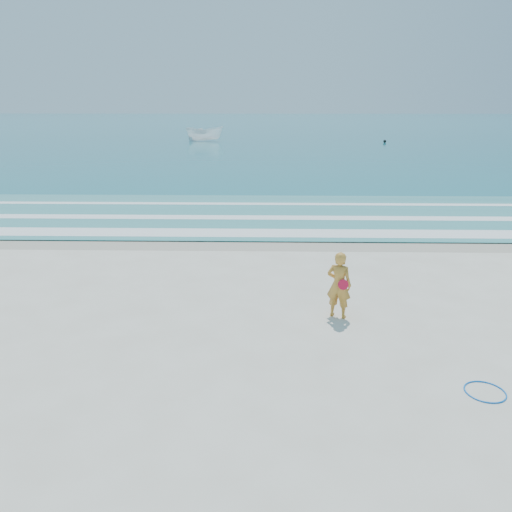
{
  "coord_description": "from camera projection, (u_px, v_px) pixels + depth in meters",
  "views": [
    {
      "loc": [
        0.46,
        -10.2,
        5.46
      ],
      "look_at": [
        0.14,
        4.0,
        1.0
      ],
      "focal_mm": 35.0,
      "sensor_mm": 36.0,
      "label": 1
    }
  ],
  "objects": [
    {
      "name": "foam_near",
      "position": [
        256.0,
        233.0,
        21.19
      ],
      "size": [
        400.0,
        1.4,
        0.01
      ],
      "primitive_type": "cube",
      "color": "white",
      "rests_on": "shallow"
    },
    {
      "name": "woman",
      "position": [
        339.0,
        285.0,
        12.89
      ],
      "size": [
        0.76,
        0.65,
        1.78
      ],
      "color": "#C7852F",
      "rests_on": "ground"
    },
    {
      "name": "wet_sand",
      "position": [
        255.0,
        242.0,
        19.96
      ],
      "size": [
        400.0,
        2.4,
        0.0
      ],
      "primitive_type": "cube",
      "color": "#B2A893",
      "rests_on": "ground"
    },
    {
      "name": "foam_far",
      "position": [
        259.0,
        204.0,
        27.1
      ],
      "size": [
        400.0,
        0.6,
        0.01
      ],
      "primitive_type": "cube",
      "color": "white",
      "rests_on": "shallow"
    },
    {
      "name": "ground",
      "position": [
        246.0,
        350.0,
        11.38
      ],
      "size": [
        400.0,
        400.0,
        0.0
      ],
      "primitive_type": "plane",
      "color": "silver",
      "rests_on": "ground"
    },
    {
      "name": "buoy",
      "position": [
        385.0,
        141.0,
        65.58
      ],
      "size": [
        0.39,
        0.39,
        0.39
      ],
      "primitive_type": "sphere",
      "color": "black",
      "rests_on": "ocean"
    },
    {
      "name": "ocean",
      "position": [
        266.0,
        125.0,
        111.52
      ],
      "size": [
        400.0,
        190.0,
        0.04
      ],
      "primitive_type": "cube",
      "color": "#19727F",
      "rests_on": "ground"
    },
    {
      "name": "boat",
      "position": [
        205.0,
        134.0,
        67.81
      ],
      "size": [
        5.31,
        2.4,
        1.99
      ],
      "primitive_type": "imported",
      "rotation": [
        0.0,
        0.0,
        1.48
      ],
      "color": "white",
      "rests_on": "ocean"
    },
    {
      "name": "foam_mid",
      "position": [
        258.0,
        217.0,
        23.95
      ],
      "size": [
        400.0,
        0.9,
        0.01
      ],
      "primitive_type": "cube",
      "color": "white",
      "rests_on": "shallow"
    },
    {
      "name": "shallow",
      "position": [
        258.0,
        214.0,
        24.72
      ],
      "size": [
        400.0,
        10.0,
        0.01
      ],
      "primitive_type": "cube",
      "color": "#59B7AD",
      "rests_on": "ocean"
    },
    {
      "name": "hoop",
      "position": [
        485.0,
        392.0,
        9.73
      ],
      "size": [
        0.9,
        0.9,
        0.03
      ],
      "primitive_type": "torus",
      "rotation": [
        0.0,
        0.0,
        0.16
      ],
      "color": "blue",
      "rests_on": "ground"
    }
  ]
}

